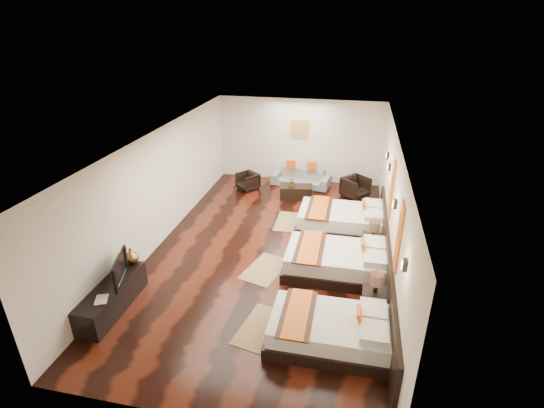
% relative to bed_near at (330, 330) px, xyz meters
% --- Properties ---
extents(floor, '(5.50, 9.50, 0.01)m').
position_rel_bed_near_xyz_m(floor, '(-1.70, 2.85, -0.28)').
color(floor, black).
rests_on(floor, ground).
extents(ceiling, '(5.50, 9.50, 0.01)m').
position_rel_bed_near_xyz_m(ceiling, '(-1.70, 2.85, 2.52)').
color(ceiling, white).
rests_on(ceiling, floor).
extents(back_wall, '(5.50, 0.01, 2.80)m').
position_rel_bed_near_xyz_m(back_wall, '(-1.70, 7.60, 1.12)').
color(back_wall, silver).
rests_on(back_wall, floor).
extents(left_wall, '(0.01, 9.50, 2.80)m').
position_rel_bed_near_xyz_m(left_wall, '(-4.45, 2.85, 1.12)').
color(left_wall, silver).
rests_on(left_wall, floor).
extents(right_wall, '(0.01, 9.50, 2.80)m').
position_rel_bed_near_xyz_m(right_wall, '(1.05, 2.85, 1.12)').
color(right_wall, silver).
rests_on(right_wall, floor).
extents(headboard_panel, '(0.08, 6.60, 0.90)m').
position_rel_bed_near_xyz_m(headboard_panel, '(1.01, 2.05, 0.17)').
color(headboard_panel, black).
rests_on(headboard_panel, floor).
extents(bed_near, '(2.11, 1.33, 0.81)m').
position_rel_bed_near_xyz_m(bed_near, '(0.00, 0.00, 0.00)').
color(bed_near, black).
rests_on(bed_near, floor).
extents(bed_mid, '(2.31, 1.45, 0.88)m').
position_rel_bed_near_xyz_m(bed_mid, '(0.00, 2.18, 0.03)').
color(bed_mid, black).
rests_on(bed_mid, floor).
extents(bed_far, '(2.34, 1.47, 0.89)m').
position_rel_bed_near_xyz_m(bed_far, '(0.00, 4.22, 0.03)').
color(bed_far, black).
rests_on(bed_far, floor).
extents(nightstand_a, '(0.45, 0.45, 0.90)m').
position_rel_bed_near_xyz_m(nightstand_a, '(0.75, 0.95, 0.04)').
color(nightstand_a, black).
rests_on(nightstand_a, floor).
extents(nightstand_b, '(0.45, 0.45, 0.90)m').
position_rel_bed_near_xyz_m(nightstand_b, '(0.75, 3.08, 0.04)').
color(nightstand_b, black).
rests_on(nightstand_b, floor).
extents(jute_mat_near, '(0.98, 1.33, 0.01)m').
position_rel_bed_near_xyz_m(jute_mat_near, '(-1.23, 0.09, -0.27)').
color(jute_mat_near, olive).
rests_on(jute_mat_near, floor).
extents(jute_mat_mid, '(1.06, 1.36, 0.01)m').
position_rel_bed_near_xyz_m(jute_mat_mid, '(-1.60, 1.96, -0.27)').
color(jute_mat_mid, olive).
rests_on(jute_mat_mid, floor).
extents(jute_mat_far, '(0.76, 1.21, 0.01)m').
position_rel_bed_near_xyz_m(jute_mat_far, '(-1.45, 4.37, -0.27)').
color(jute_mat_far, olive).
rests_on(jute_mat_far, floor).
extents(tv_console, '(0.50, 1.80, 0.55)m').
position_rel_bed_near_xyz_m(tv_console, '(-4.20, 0.03, -0.00)').
color(tv_console, black).
rests_on(tv_console, floor).
extents(tv, '(0.38, 0.91, 0.52)m').
position_rel_bed_near_xyz_m(tv, '(-4.15, 0.22, 0.54)').
color(tv, black).
rests_on(tv, tv_console).
extents(book, '(0.31, 0.35, 0.03)m').
position_rel_bed_near_xyz_m(book, '(-4.20, -0.44, 0.29)').
color(book, black).
rests_on(book, tv_console).
extents(figurine, '(0.32, 0.32, 0.33)m').
position_rel_bed_near_xyz_m(figurine, '(-4.20, 0.84, 0.44)').
color(figurine, brown).
rests_on(figurine, tv_console).
extents(sofa, '(2.03, 1.04, 0.57)m').
position_rel_bed_near_xyz_m(sofa, '(-1.54, 7.09, 0.01)').
color(sofa, slate).
rests_on(sofa, floor).
extents(armchair_left, '(0.86, 0.86, 0.57)m').
position_rel_bed_near_xyz_m(armchair_left, '(-3.21, 6.40, 0.01)').
color(armchair_left, black).
rests_on(armchair_left, floor).
extents(armchair_right, '(1.02, 1.02, 0.66)m').
position_rel_bed_near_xyz_m(armchair_right, '(0.27, 6.48, 0.06)').
color(armchair_right, black).
rests_on(armchair_right, floor).
extents(coffee_table, '(1.07, 0.67, 0.40)m').
position_rel_bed_near_xyz_m(coffee_table, '(-1.54, 6.04, -0.08)').
color(coffee_table, black).
rests_on(coffee_table, floor).
extents(table_plant, '(0.30, 0.28, 0.28)m').
position_rel_bed_near_xyz_m(table_plant, '(-1.66, 6.02, 0.26)').
color(table_plant, '#2D581D').
rests_on(table_plant, coffee_table).
extents(orange_panel_a, '(0.04, 0.40, 1.30)m').
position_rel_bed_near_xyz_m(orange_panel_a, '(1.03, 0.95, 1.42)').
color(orange_panel_a, '#D86014').
rests_on(orange_panel_a, right_wall).
extents(orange_panel_b, '(0.04, 0.40, 1.30)m').
position_rel_bed_near_xyz_m(orange_panel_b, '(1.03, 3.15, 1.42)').
color(orange_panel_b, '#D86014').
rests_on(orange_panel_b, right_wall).
extents(sconce_near, '(0.07, 0.12, 0.18)m').
position_rel_bed_near_xyz_m(sconce_near, '(1.01, -0.15, 1.57)').
color(sconce_near, black).
rests_on(sconce_near, right_wall).
extents(sconce_mid, '(0.07, 0.12, 0.18)m').
position_rel_bed_near_xyz_m(sconce_mid, '(1.01, 2.05, 1.57)').
color(sconce_mid, black).
rests_on(sconce_mid, right_wall).
extents(sconce_far, '(0.07, 0.12, 0.18)m').
position_rel_bed_near_xyz_m(sconce_far, '(1.01, 4.25, 1.57)').
color(sconce_far, black).
rests_on(sconce_far, right_wall).
extents(sconce_lounge, '(0.07, 0.12, 0.18)m').
position_rel_bed_near_xyz_m(sconce_lounge, '(1.01, 5.15, 1.57)').
color(sconce_lounge, black).
rests_on(sconce_lounge, right_wall).
extents(gold_artwork, '(0.60, 0.04, 0.60)m').
position_rel_bed_near_xyz_m(gold_artwork, '(-1.70, 7.58, 1.52)').
color(gold_artwork, '#AD873F').
rests_on(gold_artwork, back_wall).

